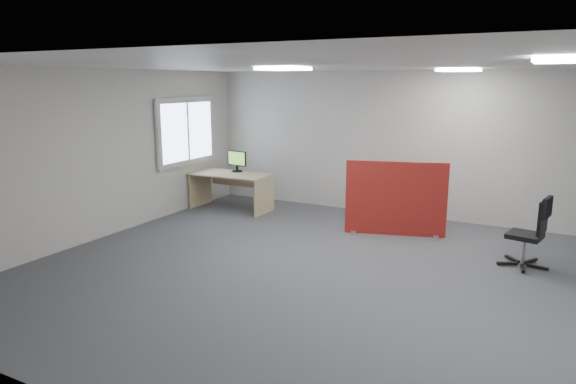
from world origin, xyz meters
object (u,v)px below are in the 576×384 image
at_px(red_divider, 396,199).
at_px(monitor_second, 237,160).
at_px(office_chair, 534,228).
at_px(second_desk, 232,182).

bearing_deg(red_divider, monitor_second, 156.98).
relative_size(monitor_second, office_chair, 0.47).
bearing_deg(office_chair, second_desk, -177.83).
distance_m(red_divider, monitor_second, 3.40).
relative_size(red_divider, office_chair, 1.60).
relative_size(second_desk, monitor_second, 3.41).
bearing_deg(monitor_second, office_chair, -2.37).
distance_m(red_divider, second_desk, 3.38).
height_order(red_divider, office_chair, red_divider).
distance_m(second_desk, office_chair, 5.54).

